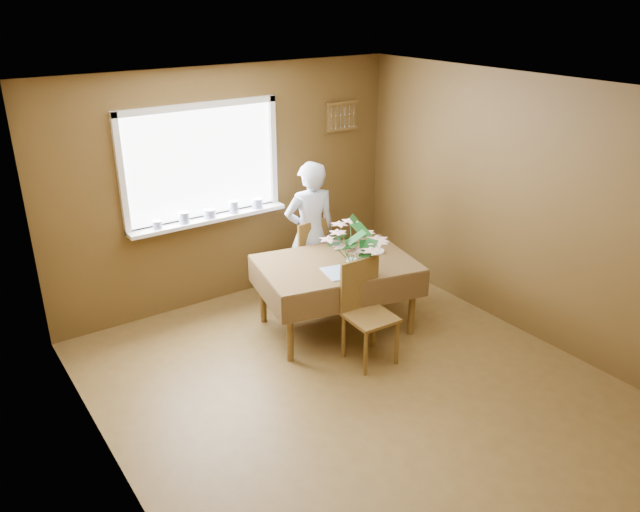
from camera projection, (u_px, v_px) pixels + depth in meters
floor at (356, 388)px, 5.39m from camera, size 4.50×4.50×0.00m
ceiling at (364, 93)px, 4.41m from camera, size 4.50×4.50×0.00m
wall_back at (229, 187)px, 6.61m from camera, size 4.00×0.00×4.00m
wall_front at (629, 396)px, 3.20m from camera, size 4.00×0.00×4.00m
wall_left at (105, 327)px, 3.86m from camera, size 0.00×4.50×4.50m
wall_right at (525, 209)px, 5.95m from camera, size 0.00×4.50×4.50m
window_assembly at (205, 183)px, 6.37m from camera, size 1.72×0.20×1.22m
spoon_rack at (342, 116)px, 7.10m from camera, size 0.44×0.05×0.33m
dining_table at (336, 270)px, 6.12m from camera, size 1.68×1.31×0.73m
chair_far at (307, 255)px, 6.79m from camera, size 0.44×0.44×0.93m
chair_near at (366, 307)px, 5.66m from camera, size 0.43×0.43×0.95m
seated_woman at (310, 233)px, 6.64m from camera, size 0.63×0.47×1.57m
flower_bouquet at (352, 243)px, 5.77m from camera, size 0.51×0.51×0.44m
side_plate at (373, 251)px, 6.32m from camera, size 0.22×0.22×0.01m
table_knife at (354, 266)px, 5.98m from camera, size 0.03×0.21×0.00m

